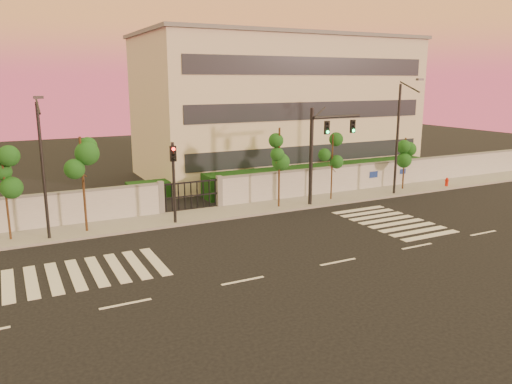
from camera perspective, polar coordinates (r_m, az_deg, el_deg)
ground at (r=24.15m, az=9.36°, el=-7.90°), size 120.00×120.00×0.00m
sidewalk at (r=32.75m, az=-1.55°, el=-2.08°), size 60.00×3.00×0.15m
perimeter_wall at (r=33.88m, az=-2.49°, el=0.14°), size 60.00×0.36×2.20m
hedge_row at (r=36.79m, az=-2.76°, el=0.75°), size 41.00×4.25×1.80m
institutional_building at (r=46.07m, az=2.41°, el=9.86°), size 24.40×12.40×12.25m
road_markings at (r=26.32m, az=1.69°, el=-5.96°), size 57.00×7.62×0.02m
street_tree_b at (r=28.94m, az=-26.84°, el=1.71°), size 1.49×1.19×4.89m
street_tree_c at (r=28.84m, az=-19.26°, el=3.16°), size 1.64×1.30×5.44m
street_tree_d at (r=32.72m, az=2.70°, el=4.86°), size 1.57×1.25×5.40m
street_tree_e at (r=35.30m, az=8.74°, el=4.50°), size 1.35×1.08×4.74m
street_tree_f at (r=40.07m, az=16.65°, el=4.42°), size 1.51×1.20×4.11m
traffic_signal_main at (r=33.93m, az=7.54°, el=5.43°), size 4.20×0.64×6.64m
traffic_signal_secondary at (r=29.39m, az=-9.39°, el=2.14°), size 0.38×0.36×4.93m
streetlight_west at (r=27.98m, az=-23.20°, el=2.88°), size 0.46×1.85×7.68m
streetlight_east at (r=37.86m, az=16.05°, el=6.42°), size 0.51×2.05×8.53m
fire_hydrant at (r=42.53m, az=20.96°, el=0.99°), size 0.33×0.31×0.84m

